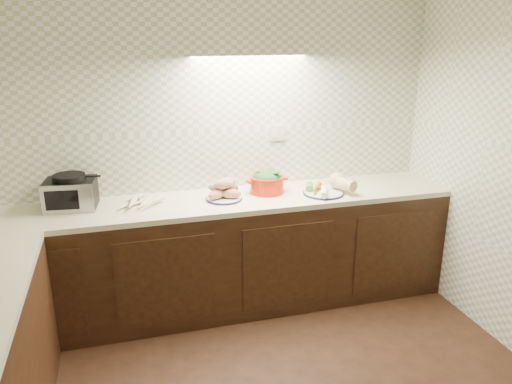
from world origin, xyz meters
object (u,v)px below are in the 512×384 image
object	(u,v)px
veg_plate	(330,186)
onion_bowl	(227,188)
sweet_potato_plate	(224,191)
dutch_oven	(267,182)
toaster_oven	(71,193)
parsnip_pile	(134,202)

from	to	relation	value
veg_plate	onion_bowl	bearing A→B (deg)	167.35
sweet_potato_plate	dutch_oven	size ratio (longest dim) A/B	0.84
onion_bowl	sweet_potato_plate	bearing A→B (deg)	-113.12
sweet_potato_plate	onion_bowl	size ratio (longest dim) A/B	1.68
dutch_oven	onion_bowl	bearing A→B (deg)	167.99
onion_bowl	veg_plate	distance (m)	0.80
sweet_potato_plate	onion_bowl	distance (m)	0.13
toaster_oven	onion_bowl	bearing A→B (deg)	7.12
toaster_oven	sweet_potato_plate	distance (m)	1.09
toaster_oven	veg_plate	bearing A→B (deg)	1.71
toaster_oven	onion_bowl	xyz separation A→B (m)	(1.14, 0.01, -0.07)
sweet_potato_plate	dutch_oven	distance (m)	0.37
dutch_oven	veg_plate	distance (m)	0.49
dutch_oven	parsnip_pile	bearing A→B (deg)	179.28
toaster_oven	veg_plate	distance (m)	1.93
parsnip_pile	dutch_oven	size ratio (longest dim) A/B	1.16
veg_plate	parsnip_pile	bearing A→B (deg)	176.54
parsnip_pile	sweet_potato_plate	xyz separation A→B (m)	(0.65, -0.03, 0.04)
toaster_oven	onion_bowl	size ratio (longest dim) A/B	2.28
parsnip_pile	sweet_potato_plate	distance (m)	0.66
onion_bowl	toaster_oven	bearing A→B (deg)	-179.59
onion_bowl	veg_plate	size ratio (longest dim) A/B	0.41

